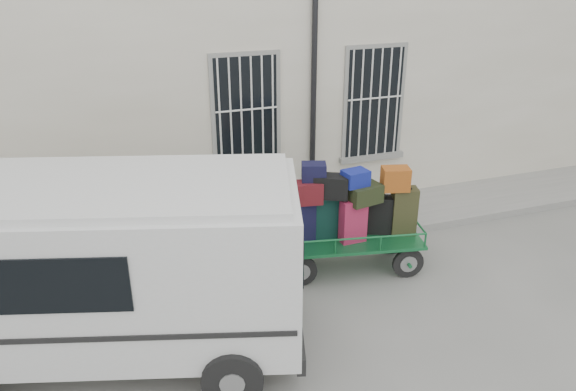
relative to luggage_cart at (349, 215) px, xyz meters
The scene contains 5 objects.
ground 1.39m from the luggage_cart, 139.03° to the right, with size 80.00×80.00×0.00m, color slate.
building 5.32m from the luggage_cart, 98.12° to the left, with size 24.00×5.15×6.00m.
sidewalk 1.99m from the luggage_cart, 113.68° to the left, with size 24.00×1.70×0.15m, color gray.
luggage_cart is the anchor object (origin of this frame).
van 4.05m from the luggage_cart, 165.99° to the right, with size 5.39×3.43×2.53m.
Camera 1 is at (-3.08, -7.07, 5.14)m, focal length 35.00 mm.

